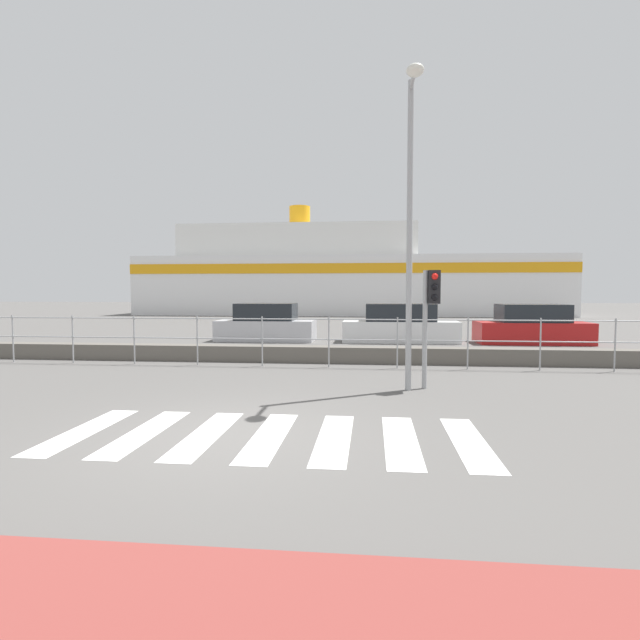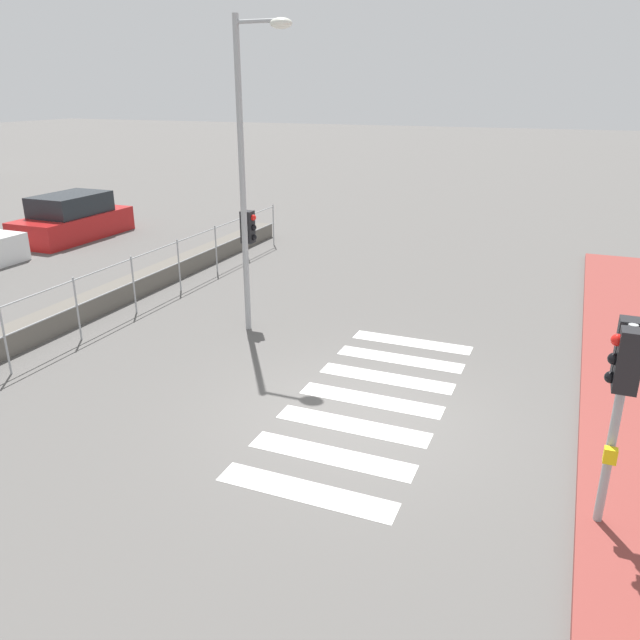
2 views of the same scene
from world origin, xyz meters
The scene contains 11 objects.
ground_plane centered at (0.00, 0.00, 0.00)m, with size 160.00×160.00×0.00m, color #565451.
sidewalk_brick centered at (0.00, -4.10, 0.06)m, with size 24.00×1.80×0.12m.
crosswalk centered at (0.60, 0.00, 0.00)m, with size 5.85×2.40×0.01m.
seawall centered at (0.00, 7.20, 0.23)m, with size 21.82×0.55×0.45m.
harbor_fence centered at (0.00, 6.33, 0.86)m, with size 19.68×0.04×1.33m.
traffic_light_far centered at (3.20, 3.64, 1.79)m, with size 0.34×0.32×2.43m.
streetlamp centered at (2.75, 3.23, 3.80)m, with size 0.32×1.18×6.12m.
ferry_boat centered at (-0.84, 36.58, 3.19)m, with size 35.20×8.56×9.32m.
parked_car_silver centered at (-2.23, 13.14, 0.64)m, with size 3.91×1.82×1.51m.
parked_car_white centered at (3.14, 13.14, 0.64)m, with size 4.48×1.72×1.51m.
parked_car_red centered at (8.14, 13.14, 0.64)m, with size 4.11×1.87×1.50m.
Camera 1 is at (2.00, -6.68, 2.01)m, focal length 28.00 mm.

